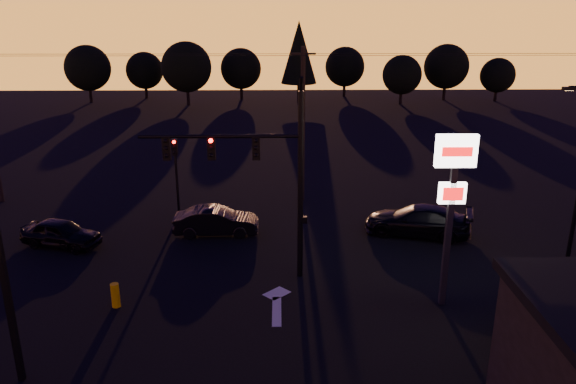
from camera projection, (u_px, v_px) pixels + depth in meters
The scene contains 21 objects.
ground at pixel (263, 326), 20.60m from camera, with size 120.00×120.00×0.00m, color black.
lane_arrow at pixel (277, 302), 22.19m from camera, with size 1.20×3.10×0.01m.
traffic_signal_mast at pixel (261, 167), 22.82m from camera, with size 6.79×0.52×8.58m.
secondary_signal at pixel (176, 166), 30.50m from camera, with size 0.30×0.31×4.35m.
pylon_sign at pixel (453, 185), 20.57m from camera, with size 1.50×0.28×6.80m.
utility_pole_1 at pixel (303, 125), 32.45m from camera, with size 1.40×0.26×9.00m.
power_wires at pixel (303, 54), 31.19m from camera, with size 36.00×1.22×0.07m.
bollard at pixel (115, 295), 21.75m from camera, with size 0.33×0.33×0.98m, color #D5B102.
tree_0 at pixel (88, 68), 66.37m from camera, with size 5.36×5.36×6.74m.
tree_1 at pixel (145, 71), 69.51m from camera, with size 4.54×4.54×5.71m.
tree_2 at pixel (186, 67), 64.57m from camera, with size 5.77×5.78×7.26m.
tree_3 at pixel (241, 69), 68.65m from camera, with size 4.95×4.95×6.22m.
tree_4 at pixel (299, 52), 65.23m from camera, with size 4.18×4.18×9.50m.
tree_5 at pixel (345, 67), 70.75m from camera, with size 4.95×4.95×6.22m.
tree_6 at pixel (402, 75), 65.26m from camera, with size 4.54×4.54×5.71m.
tree_7 at pixel (446, 67), 68.00m from camera, with size 5.36×5.36×6.74m.
tree_8 at pixel (498, 75), 67.44m from camera, with size 4.12×4.12×5.19m.
car_left at pixel (61, 233), 27.20m from camera, with size 1.58×3.92×1.33m, color black.
car_mid at pixel (216, 221), 28.62m from camera, with size 1.49×4.27×1.41m, color black.
car_right at pixel (418, 220), 28.52m from camera, with size 2.16×5.31×1.54m, color black.
suv_parked at pixel (571, 336), 18.71m from camera, with size 2.29×4.97×1.38m, color black.
Camera 1 is at (0.62, -17.99, 11.19)m, focal length 35.00 mm.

